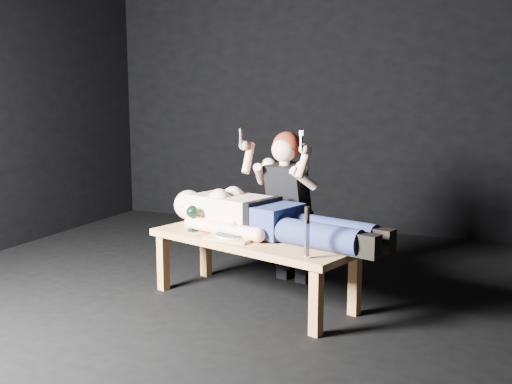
# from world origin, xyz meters

# --- Properties ---
(ground) EXTENTS (5.00, 5.00, 0.00)m
(ground) POSITION_xyz_m (0.00, 0.00, 0.00)
(ground) COLOR black
(ground) RESTS_ON ground
(back_wall) EXTENTS (5.00, 0.00, 5.00)m
(back_wall) POSITION_xyz_m (0.00, 2.50, 1.50)
(back_wall) COLOR black
(back_wall) RESTS_ON ground
(table) EXTENTS (1.56, 0.95, 0.45)m
(table) POSITION_xyz_m (0.13, 0.07, 0.23)
(table) COLOR #BF8D46
(table) RESTS_ON ground
(lying_man) EXTENTS (1.69, 0.94, 0.29)m
(lying_man) POSITION_xyz_m (0.21, 0.17, 0.59)
(lying_man) COLOR beige
(lying_man) RESTS_ON table
(kneeling_woman) EXTENTS (0.76, 0.82, 1.17)m
(kneeling_woman) POSITION_xyz_m (0.22, 0.61, 0.58)
(kneeling_woman) COLOR black
(kneeling_woman) RESTS_ON ground
(serving_tray) EXTENTS (0.34, 0.27, 0.02)m
(serving_tray) POSITION_xyz_m (0.02, -0.02, 0.46)
(serving_tray) COLOR tan
(serving_tray) RESTS_ON table
(plate) EXTENTS (0.24, 0.24, 0.02)m
(plate) POSITION_xyz_m (0.02, -0.02, 0.48)
(plate) COLOR white
(plate) RESTS_ON serving_tray
(apple) EXTENTS (0.07, 0.07, 0.07)m
(apple) POSITION_xyz_m (0.04, -0.01, 0.52)
(apple) COLOR #52AB33
(apple) RESTS_ON plate
(goblet) EXTENTS (0.11, 0.11, 0.18)m
(goblet) POSITION_xyz_m (-0.33, 0.08, 0.54)
(goblet) COLOR black
(goblet) RESTS_ON table
(fork_flat) EXTENTS (0.07, 0.15, 0.01)m
(fork_flat) POSITION_xyz_m (-0.21, 0.02, 0.45)
(fork_flat) COLOR #B2B2B7
(fork_flat) RESTS_ON table
(knife_flat) EXTENTS (0.05, 0.16, 0.01)m
(knife_flat) POSITION_xyz_m (0.12, -0.07, 0.45)
(knife_flat) COLOR #B2B2B7
(knife_flat) RESTS_ON table
(spoon_flat) EXTENTS (0.05, 0.15, 0.01)m
(spoon_flat) POSITION_xyz_m (0.09, 0.00, 0.45)
(spoon_flat) COLOR #B2B2B7
(spoon_flat) RESTS_ON table
(carving_knife) EXTENTS (0.05, 0.05, 0.31)m
(carving_knife) POSITION_xyz_m (0.62, -0.29, 0.60)
(carving_knife) COLOR #B2B2B7
(carving_knife) RESTS_ON table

